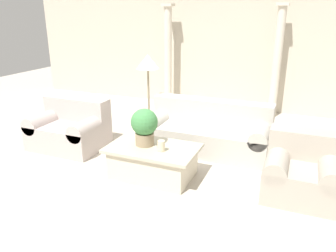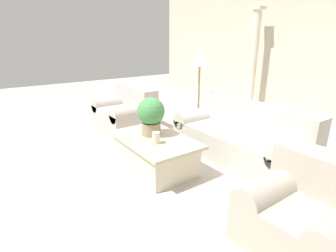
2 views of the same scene
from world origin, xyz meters
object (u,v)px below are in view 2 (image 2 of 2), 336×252
at_px(armchair, 309,212).
at_px(coffee_table, 155,153).
at_px(loveseat, 126,112).
at_px(floor_lamp, 200,64).
at_px(potted_plant, 151,115).
at_px(sofa_long, 241,137).

bearing_deg(armchair, coffee_table, -171.41).
height_order(loveseat, floor_lamp, floor_lamp).
relative_size(coffee_table, potted_plant, 2.38).
bearing_deg(coffee_table, floor_lamp, 117.63).
height_order(sofa_long, potted_plant, potted_plant).
bearing_deg(sofa_long, armchair, -31.78).
distance_m(loveseat, coffee_table, 1.79).
bearing_deg(coffee_table, sofa_long, 70.40).
height_order(loveseat, armchair, loveseat).
relative_size(floor_lamp, armchair, 1.68).
bearing_deg(armchair, sofa_long, 148.22).
distance_m(potted_plant, armchair, 2.08).
bearing_deg(potted_plant, floor_lamp, 113.59).
relative_size(potted_plant, floor_lamp, 0.35).
relative_size(sofa_long, loveseat, 1.71).
relative_size(sofa_long, armchair, 2.26).
xyz_separation_m(potted_plant, floor_lamp, (-0.59, 1.35, 0.54)).
distance_m(coffee_table, armchair, 1.91).
distance_m(loveseat, floor_lamp, 1.66).
height_order(loveseat, coffee_table, loveseat).
xyz_separation_m(loveseat, potted_plant, (1.60, -0.42, 0.39)).
xyz_separation_m(loveseat, floor_lamp, (1.01, 0.93, 0.93)).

